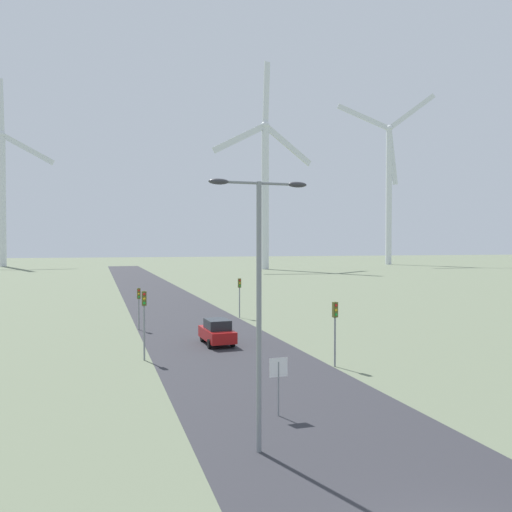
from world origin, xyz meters
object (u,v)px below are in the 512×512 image
at_px(car_approaching, 217,332).
at_px(wind_turbine_right, 389,181).
at_px(wind_turbine_left, 2,185).
at_px(stop_sign_near, 278,375).
at_px(traffic_light_post_near_right, 335,319).
at_px(traffic_light_post_mid_left, 139,299).
at_px(wind_turbine_center, 265,180).
at_px(traffic_light_post_near_left, 144,310).
at_px(traffic_light_post_mid_right, 240,289).
at_px(streetlamp, 259,280).

distance_m(car_approaching, wind_turbine_right, 162.43).
bearing_deg(wind_turbine_left, stop_sign_near, -77.23).
xyz_separation_m(car_approaching, wind_turbine_right, (95.55, 127.84, 30.19)).
relative_size(traffic_light_post_near_right, traffic_light_post_mid_left, 1.08).
xyz_separation_m(traffic_light_post_mid_left, wind_turbine_center, (44.51, 98.51, 24.09)).
xyz_separation_m(wind_turbine_center, wind_turbine_right, (55.94, 21.28, 4.42)).
height_order(traffic_light_post_near_left, traffic_light_post_mid_right, traffic_light_post_near_left).
xyz_separation_m(traffic_light_post_near_left, wind_turbine_right, (101.00, 131.32, 27.96)).
bearing_deg(wind_turbine_center, stop_sign_near, -108.40).
relative_size(stop_sign_near, car_approaching, 0.59).
distance_m(traffic_light_post_mid_left, wind_turbine_right, 158.92).
xyz_separation_m(traffic_light_post_near_right, wind_turbine_center, (34.50, 115.09, 23.88)).
xyz_separation_m(streetlamp, traffic_light_post_mid_left, (-2.02, 26.73, -3.36)).
height_order(traffic_light_post_mid_left, wind_turbine_left, wind_turbine_left).
relative_size(traffic_light_post_near_left, traffic_light_post_mid_left, 1.22).
xyz_separation_m(stop_sign_near, traffic_light_post_near_left, (-4.46, 12.00, 1.43)).
relative_size(streetlamp, wind_turbine_left, 0.15).
relative_size(traffic_light_post_mid_left, wind_turbine_left, 0.06).
bearing_deg(traffic_light_post_mid_right, streetlamp, -104.51).
bearing_deg(traffic_light_post_mid_right, traffic_light_post_near_right, -90.08).
height_order(traffic_light_post_mid_left, traffic_light_post_mid_right, traffic_light_post_mid_right).
distance_m(stop_sign_near, traffic_light_post_mid_left, 23.86).
bearing_deg(traffic_light_post_near_left, wind_turbine_left, 102.16).
bearing_deg(stop_sign_near, streetlamp, -120.58).
bearing_deg(traffic_light_post_near_left, wind_turbine_right, 52.44).
bearing_deg(wind_turbine_left, traffic_light_post_near_right, -74.65).
bearing_deg(traffic_light_post_mid_right, traffic_light_post_mid_left, -156.87).
bearing_deg(traffic_light_post_near_left, traffic_light_post_mid_right, 56.18).
xyz_separation_m(traffic_light_post_near_left, wind_turbine_left, (-33.47, 155.34, 24.35)).
xyz_separation_m(traffic_light_post_near_left, traffic_light_post_mid_right, (10.59, 15.81, -0.30)).
bearing_deg(stop_sign_near, wind_turbine_left, 102.77).
distance_m(traffic_light_post_mid_right, wind_turbine_center, 103.12).
distance_m(traffic_light_post_mid_left, traffic_light_post_mid_right, 10.93).
relative_size(traffic_light_post_near_left, wind_turbine_right, 0.07).
distance_m(traffic_light_post_mid_left, wind_turbine_center, 110.75).
height_order(stop_sign_near, traffic_light_post_mid_right, traffic_light_post_mid_right).
bearing_deg(streetlamp, wind_turbine_right, 56.11).
xyz_separation_m(traffic_light_post_near_left, traffic_light_post_near_right, (10.56, -5.06, -0.34)).
bearing_deg(traffic_light_post_near_left, traffic_light_post_near_right, -25.59).
height_order(wind_turbine_left, wind_turbine_center, wind_turbine_left).
distance_m(streetlamp, traffic_light_post_mid_right, 32.20).
height_order(streetlamp, wind_turbine_right, wind_turbine_right).
bearing_deg(traffic_light_post_near_right, traffic_light_post_mid_left, 121.13).
bearing_deg(traffic_light_post_mid_right, wind_turbine_right, 51.95).
height_order(streetlamp, traffic_light_post_mid_right, streetlamp).
bearing_deg(streetlamp, wind_turbine_left, 101.93).
bearing_deg(traffic_light_post_mid_left, wind_turbine_right, 50.02).
relative_size(wind_turbine_left, wind_turbine_right, 0.99).
xyz_separation_m(stop_sign_near, wind_turbine_left, (-37.93, 167.34, 25.78)).
bearing_deg(wind_turbine_center, wind_turbine_right, 20.83).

